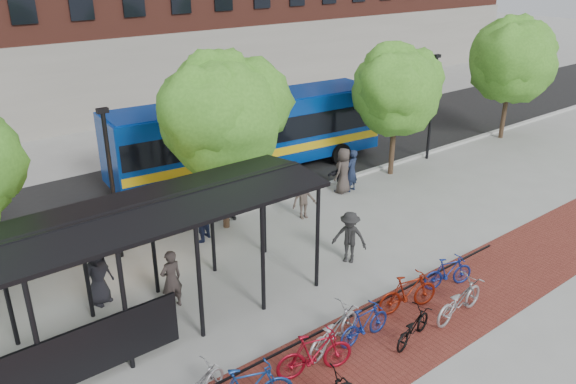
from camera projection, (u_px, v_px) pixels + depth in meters
ground at (346, 236)px, 20.35m from camera, size 160.00×160.00×0.00m
asphalt_street at (227, 173)px, 26.14m from camera, size 160.00×8.00×0.01m
curb at (279, 199)px, 23.22m from camera, size 160.00×0.25×0.12m
brick_strip at (418, 322)px, 15.59m from camera, size 24.00×3.00×0.01m
bike_rack_rail at (361, 324)px, 15.50m from camera, size 12.00×0.05×0.95m
bus_shelter at (130, 229)px, 14.20m from camera, size 10.60×3.07×3.60m
tree_b at (223, 110)px, 19.38m from camera, size 5.15×4.20×6.47m
tree_c at (397, 87)px, 24.65m from camera, size 4.66×3.80×5.92m
tree_d at (513, 56)px, 29.60m from camera, size 5.39×4.40×6.55m
lamp_post_left at (112, 181)px, 17.90m from camera, size 0.35×0.20×5.12m
lamp_post_right at (432, 105)px, 26.99m from camera, size 0.35×0.20×5.12m
bus at (250, 130)px, 25.58m from camera, size 13.22×4.16×3.51m
bike_5 at (315, 353)px, 13.44m from camera, size 2.06×1.12×1.19m
bike_6 at (333, 330)px, 14.36m from camera, size 2.21×1.19×1.10m
bike_7 at (365, 324)px, 14.66m from camera, size 1.73×0.49×1.04m
bike_8 at (413, 327)px, 14.66m from camera, size 1.75×0.94×0.87m
bike_9 at (408, 292)px, 15.89m from camera, size 2.02×1.00×1.17m
bike_10 at (459, 300)px, 15.61m from camera, size 2.15×0.89×1.10m
bike_11 at (448, 272)px, 17.05m from camera, size 1.76×0.97×1.02m
pedestrian_0 at (98, 275)px, 16.12m from camera, size 1.06×0.88×1.84m
pedestrian_1 at (171, 280)px, 15.89m from camera, size 0.71×0.50×1.84m
pedestrian_2 at (198, 216)px, 19.65m from camera, size 1.17×1.08×1.92m
pedestrian_3 at (304, 199)px, 21.42m from camera, size 1.11×0.76×1.59m
pedestrian_4 at (229, 197)px, 21.29m from camera, size 1.13×0.65×1.82m
pedestrian_5 at (341, 172)px, 23.96m from camera, size 1.61×0.89×1.65m
pedestrian_6 at (343, 171)px, 23.71m from camera, size 1.08×0.83×1.97m
pedestrian_7 at (352, 171)px, 23.86m from camera, size 0.77×0.61×1.85m
pedestrian_9 at (349, 237)px, 18.32m from camera, size 1.18×1.33×1.79m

